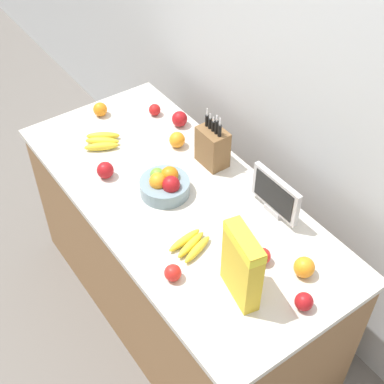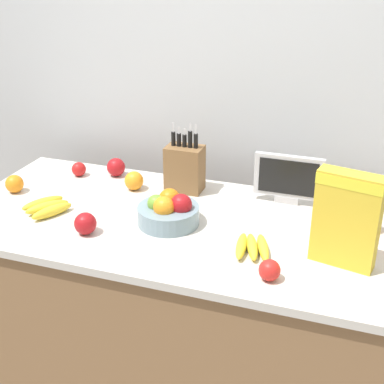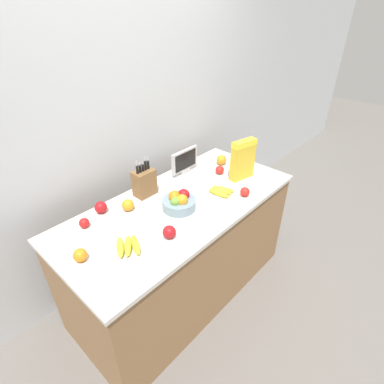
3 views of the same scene
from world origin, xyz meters
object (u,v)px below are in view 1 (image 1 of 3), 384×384
at_px(fruit_bowl, 165,184).
at_px(orange_near_bowl, 304,267).
at_px(apple_leftmost, 304,302).
at_px(small_monitor, 275,195).
at_px(cereal_box, 242,264).
at_px(banana_bunch_left, 102,141).
at_px(orange_front_left, 177,140).
at_px(apple_near_bananas, 262,256).
at_px(banana_bunch_right, 191,245).
at_px(apple_by_knife_block, 105,170).
at_px(knife_block, 212,146).
at_px(apple_rear, 155,110).
at_px(apple_rightmost, 180,119).
at_px(apple_front, 173,273).
at_px(orange_back_center, 100,109).

bearing_deg(fruit_bowl, orange_near_bowl, 14.83).
xyz_separation_m(apple_leftmost, orange_near_bowl, (-0.11, 0.11, 0.01)).
height_order(small_monitor, cereal_box, cereal_box).
bearing_deg(banana_bunch_left, cereal_box, -0.48).
distance_m(apple_leftmost, orange_front_left, 1.09).
relative_size(apple_leftmost, orange_front_left, 0.88).
bearing_deg(apple_leftmost, apple_near_bananas, 176.13).
bearing_deg(banana_bunch_right, apple_by_knife_block, -172.93).
relative_size(knife_block, orange_near_bowl, 3.50).
bearing_deg(apple_leftmost, banana_bunch_left, -173.80).
bearing_deg(orange_near_bowl, apple_rear, 175.23).
xyz_separation_m(banana_bunch_left, banana_bunch_right, (0.83, -0.03, -0.00)).
xyz_separation_m(banana_bunch_left, apple_rightmost, (0.09, 0.41, 0.02)).
xyz_separation_m(small_monitor, apple_rear, (-0.94, -0.02, -0.08)).
relative_size(banana_bunch_right, apple_rear, 2.95).
xyz_separation_m(apple_front, orange_front_left, (-0.68, 0.49, 0.01)).
bearing_deg(banana_bunch_left, apple_rear, 100.17).
relative_size(cereal_box, banana_bunch_left, 1.47).
height_order(banana_bunch_right, apple_front, apple_front).
xyz_separation_m(apple_front, apple_rightmost, (-0.82, 0.60, 0.01)).
bearing_deg(orange_near_bowl, knife_block, 171.24).
relative_size(apple_front, apple_near_bananas, 0.99).
height_order(apple_front, apple_rear, apple_front).
relative_size(apple_rightmost, orange_back_center, 1.09).
distance_m(apple_by_knife_block, orange_back_center, 0.51).
distance_m(fruit_bowl, apple_by_knife_block, 0.31).
distance_m(cereal_box, apple_front, 0.30).
height_order(small_monitor, apple_leftmost, small_monitor).
distance_m(cereal_box, apple_near_bananas, 0.23).
bearing_deg(orange_back_center, apple_near_bananas, 1.99).
relative_size(banana_bunch_left, apple_leftmost, 3.04).
bearing_deg(banana_bunch_right, apple_leftmost, 19.63).
bearing_deg(knife_block, apple_near_bananas, -18.86).
bearing_deg(orange_front_left, banana_bunch_left, -127.59).
bearing_deg(orange_back_center, apple_rear, 55.51).
relative_size(cereal_box, apple_by_knife_block, 3.95).
bearing_deg(apple_front, knife_block, 130.78).
distance_m(fruit_bowl, apple_leftmost, 0.83).
height_order(apple_leftmost, orange_front_left, orange_front_left).
xyz_separation_m(small_monitor, apple_by_knife_block, (-0.65, -0.49, -0.07)).
xyz_separation_m(cereal_box, apple_leftmost, (0.19, 0.15, -0.14)).
relative_size(banana_bunch_right, apple_leftmost, 2.65).
xyz_separation_m(small_monitor, orange_back_center, (-1.11, -0.27, -0.07)).
relative_size(small_monitor, orange_near_bowl, 3.22).
height_order(cereal_box, banana_bunch_right, cereal_box).
bearing_deg(fruit_bowl, cereal_box, -6.64).
relative_size(knife_block, apple_leftmost, 4.16).
distance_m(banana_bunch_right, apple_by_knife_block, 0.60).
distance_m(small_monitor, orange_near_bowl, 0.36).
bearing_deg(fruit_bowl, apple_rightmost, 138.10).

